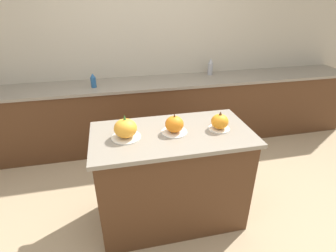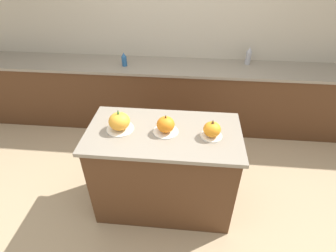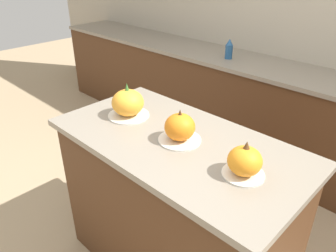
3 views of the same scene
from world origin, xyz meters
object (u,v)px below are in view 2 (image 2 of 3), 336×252
pumpkin_cake_right (212,130)px  bottle_tall (249,56)px  bottle_short (124,59)px  pumpkin_cake_center (166,125)px  pumpkin_cake_left (119,122)px

pumpkin_cake_right → bottle_tall: (0.54, 1.65, 0.02)m
bottle_short → pumpkin_cake_center: bearing=-64.0°
pumpkin_cake_left → bottle_tall: 2.10m
bottle_tall → bottle_short: (-1.62, -0.21, -0.03)m
pumpkin_cake_right → bottle_tall: bearing=71.8°
pumpkin_cake_left → pumpkin_cake_right: (0.78, -0.03, -0.01)m
pumpkin_cake_left → bottle_short: 1.44m
pumpkin_cake_center → pumpkin_cake_right: size_ratio=1.19×
pumpkin_cake_left → pumpkin_cake_center: 0.40m
pumpkin_cake_center → bottle_tall: bottle_tall is taller
pumpkin_cake_center → bottle_short: pumpkin_cake_center is taller
pumpkin_cake_right → bottle_short: bearing=126.8°
pumpkin_cake_center → pumpkin_cake_right: bearing=-3.9°
pumpkin_cake_left → pumpkin_cake_center: size_ratio=1.09×
pumpkin_cake_center → bottle_tall: 1.87m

